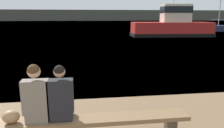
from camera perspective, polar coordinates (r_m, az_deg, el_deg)
The scene contains 8 objects.
water_surface at distance 126.02m, azimuth -8.45°, elevation 11.02°, with size 240.00×240.00×0.00m, color #386084.
far_shoreline at distance 144.14m, azimuth -8.42°, elevation 12.47°, with size 600.00×12.00×6.63m, color #4C4C42.
bench_main at distance 4.31m, azimuth -21.12°, elevation -14.99°, with size 5.94×0.42×0.50m.
person_left at distance 4.06m, azimuth -19.22°, elevation -8.09°, with size 0.45×0.41×1.04m.
person_right at distance 4.01m, azimuth -13.23°, elevation -8.39°, with size 0.45×0.40×1.02m.
shopping_bag at distance 4.29m, azimuth -24.88°, elevation -12.40°, with size 0.29×0.23×0.23m.
tugboat_red at distance 27.79m, azimuth 15.40°, elevation 9.45°, with size 9.77×4.01×6.62m.
moored_sailboat at distance 40.44m, azimuth 26.33°, elevation 8.37°, with size 6.31×3.30×6.70m.
Camera 1 is at (1.29, -0.56, 2.32)m, focal length 35.00 mm.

